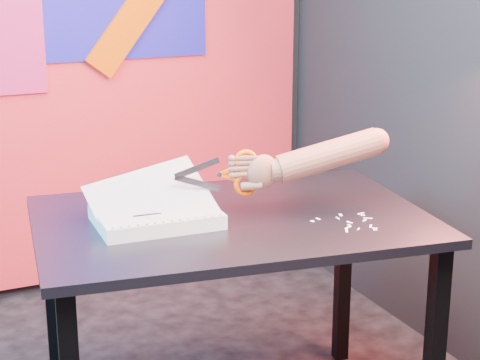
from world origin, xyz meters
name	(u,v)px	position (x,y,z in m)	size (l,w,h in m)	color
room	(66,30)	(0.00, 0.00, 1.35)	(3.01, 3.01, 2.71)	black
backdrop	(9,93)	(0.06, 1.46, 0.96)	(2.88, 0.05, 2.08)	red
work_table	(232,243)	(0.50, 0.09, 0.66)	(1.30, 0.96, 0.75)	black
printout_stack	(156,216)	(0.27, 0.12, 0.77)	(0.38, 0.28, 0.19)	silver
scissors	(240,173)	(0.53, 0.09, 0.89)	(0.26, 0.07, 0.15)	#B1B1B2
hand_forearm	(317,158)	(0.77, 0.03, 0.92)	(0.50, 0.16, 0.18)	brown
paper_clippings	(352,222)	(0.81, -0.12, 0.75)	(0.19, 0.18, 0.00)	white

